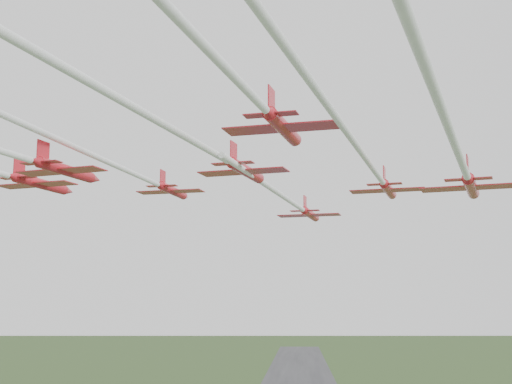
# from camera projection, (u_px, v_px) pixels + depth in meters

# --- Properties ---
(jet_lead) EXTENTS (12.93, 46.25, 2.63)m
(jet_lead) POSITION_uv_depth(u_px,v_px,m) (295.00, 205.00, 91.23)
(jet_lead) COLOR red
(jet_row2_left) EXTENTS (15.02, 63.35, 2.44)m
(jet_row2_left) POSITION_uv_depth(u_px,v_px,m) (110.00, 163.00, 70.54)
(jet_row2_left) COLOR red
(jet_row2_right) EXTENTS (17.93, 62.44, 2.54)m
(jet_row2_right) POSITION_uv_depth(u_px,v_px,m) (367.00, 160.00, 66.03)
(jet_row2_right) COLOR red
(jet_row3_mid) EXTENTS (15.45, 48.40, 2.62)m
(jet_row3_mid) POSITION_uv_depth(u_px,v_px,m) (204.00, 147.00, 59.54)
(jet_row3_mid) COLOR red
(jet_row3_right) EXTENTS (20.03, 58.36, 2.61)m
(jet_row3_right) POSITION_uv_depth(u_px,v_px,m) (458.00, 151.00, 49.68)
(jet_row3_right) COLOR red
(jet_row4_right) EXTENTS (16.61, 61.79, 2.64)m
(jet_row4_right) POSITION_uv_depth(u_px,v_px,m) (216.00, 57.00, 39.81)
(jet_row4_right) COLOR red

